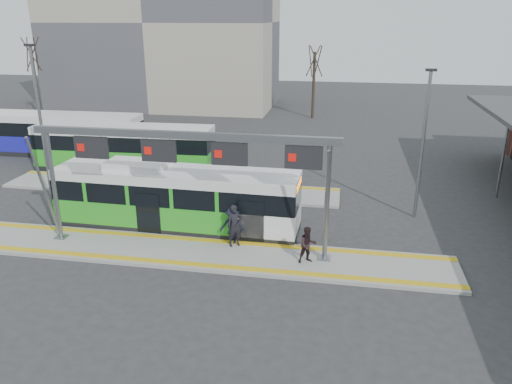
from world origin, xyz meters
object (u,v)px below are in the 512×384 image
hero_bus (176,199)px  passenger_a (235,226)px  gantry (185,157)px  passenger_b (308,245)px  passenger_c (232,226)px

hero_bus → passenger_a: (3.26, -1.81, -0.38)m
gantry → passenger_b: (5.17, -0.38, -3.37)m
gantry → hero_bus: gantry is taller
passenger_c → passenger_a: bearing=-50.1°
gantry → passenger_c: bearing=26.1°
gantry → passenger_a: size_ratio=6.87×
gantry → hero_bus: (-1.38, 2.44, -2.83)m
gantry → hero_bus: bearing=119.4°
passenger_a → passenger_b: passenger_a is taller
gantry → passenger_a: 3.77m
gantry → passenger_b: size_ratio=8.34×
passenger_a → passenger_c: (-0.16, 0.21, -0.10)m
gantry → hero_bus: size_ratio=1.11×
hero_bus → gantry: bearing=-59.1°
passenger_a → passenger_b: size_ratio=1.21×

